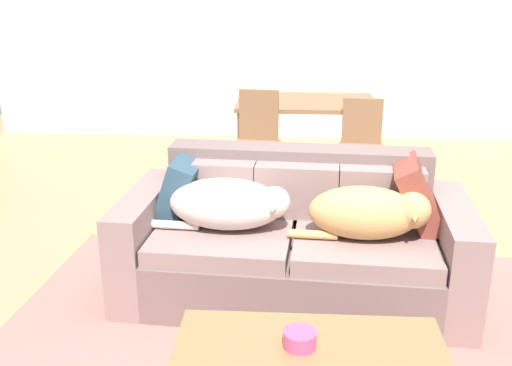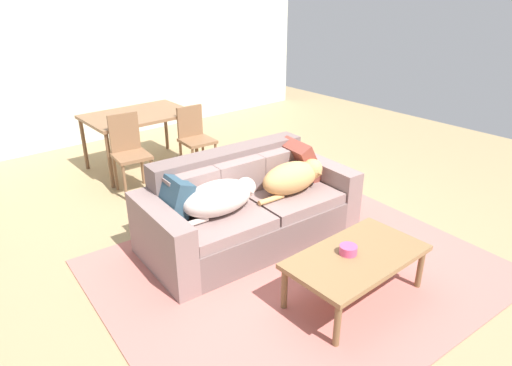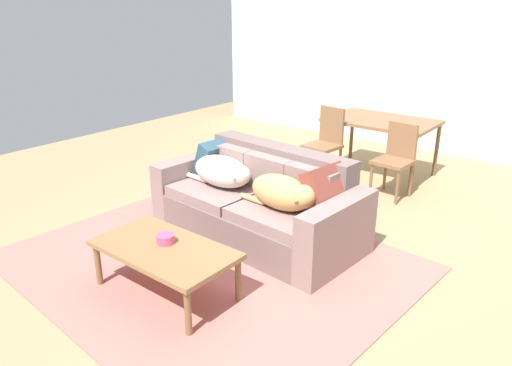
{
  "view_description": "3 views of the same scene",
  "coord_description": "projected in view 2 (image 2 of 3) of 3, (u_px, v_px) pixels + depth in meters",
  "views": [
    {
      "loc": [
        -0.28,
        -3.33,
        1.86
      ],
      "look_at": [
        -0.48,
        -0.05,
        0.74
      ],
      "focal_mm": 41.61,
      "sensor_mm": 36.0,
      "label": 1
    },
    {
      "loc": [
        -2.73,
        -3.04,
        2.37
      ],
      "look_at": [
        -0.24,
        -0.1,
        0.64
      ],
      "focal_mm": 31.88,
      "sensor_mm": 36.0,
      "label": 2
    },
    {
      "loc": [
        2.45,
        -3.43,
        2.2
      ],
      "look_at": [
        -0.09,
        -0.24,
        0.67
      ],
      "focal_mm": 34.1,
      "sensor_mm": 36.0,
      "label": 3
    }
  ],
  "objects": [
    {
      "name": "ground_plane",
      "position": [
        268.0,
        231.0,
        4.7
      ],
      "size": [
        10.0,
        10.0,
        0.0
      ],
      "primitive_type": "plane",
      "color": "#9F875D"
    },
    {
      "name": "back_partition",
      "position": [
        95.0,
        53.0,
        6.93
      ],
      "size": [
        8.0,
        0.12,
        2.7
      ],
      "primitive_type": "cube",
      "color": "silver",
      "rests_on": "ground"
    },
    {
      "name": "area_rug",
      "position": [
        298.0,
        269.0,
        4.06
      ],
      "size": [
        3.48,
        2.95,
        0.01
      ],
      "primitive_type": "cube",
      "rotation": [
        0.0,
        0.0,
        -0.07
      ],
      "color": "#BC6A61",
      "rests_on": "ground"
    },
    {
      "name": "couch",
      "position": [
        247.0,
        209.0,
        4.44
      ],
      "size": [
        2.14,
        1.12,
        0.85
      ],
      "rotation": [
        0.0,
        0.0,
        -0.07
      ],
      "color": "#6F5A57",
      "rests_on": "ground"
    },
    {
      "name": "dog_on_left_cushion",
      "position": [
        220.0,
        197.0,
        4.02
      ],
      "size": [
        0.85,
        0.42,
        0.3
      ],
      "rotation": [
        0.0,
        0.0,
        -0.07
      ],
      "color": "beige",
      "rests_on": "couch"
    },
    {
      "name": "dog_on_right_cushion",
      "position": [
        293.0,
        177.0,
        4.43
      ],
      "size": [
        0.8,
        0.37,
        0.31
      ],
      "rotation": [
        0.0,
        0.0,
        -0.07
      ],
      "color": "tan",
      "rests_on": "couch"
    },
    {
      "name": "throw_pillow_by_left_arm",
      "position": [
        174.0,
        199.0,
        3.97
      ],
      "size": [
        0.3,
        0.39,
        0.4
      ],
      "primitive_type": "cube",
      "rotation": [
        0.0,
        0.34,
        -0.07
      ],
      "color": "#2C485A",
      "rests_on": "couch"
    },
    {
      "name": "throw_pillow_by_right_arm",
      "position": [
        301.0,
        160.0,
        4.75
      ],
      "size": [
        0.38,
        0.46,
        0.44
      ],
      "primitive_type": "cube",
      "rotation": [
        0.0,
        -0.48,
        -0.14
      ],
      "color": "brown",
      "rests_on": "couch"
    },
    {
      "name": "coffee_table",
      "position": [
        357.0,
        259.0,
        3.56
      ],
      "size": [
        1.14,
        0.63,
        0.41
      ],
      "color": "olive",
      "rests_on": "ground"
    },
    {
      "name": "bowl_on_coffee_table",
      "position": [
        348.0,
        250.0,
        3.54
      ],
      "size": [
        0.14,
        0.14,
        0.07
      ],
      "primitive_type": "cylinder",
      "color": "#EA4C7F",
      "rests_on": "coffee_table"
    },
    {
      "name": "dining_table",
      "position": [
        138.0,
        119.0,
        6.06
      ],
      "size": [
        1.35,
        0.92,
        0.75
      ],
      "color": "brown",
      "rests_on": "ground"
    },
    {
      "name": "dining_chair_near_left",
      "position": [
        129.0,
        149.0,
        5.42
      ],
      "size": [
        0.44,
        0.44,
        0.94
      ],
      "rotation": [
        0.0,
        0.0,
        -0.12
      ],
      "color": "brown",
      "rests_on": "ground"
    },
    {
      "name": "dining_chair_near_right",
      "position": [
        195.0,
        136.0,
        6.0
      ],
      "size": [
        0.43,
        0.43,
        0.87
      ],
      "rotation": [
        0.0,
        0.0,
        -0.07
      ],
      "color": "brown",
      "rests_on": "ground"
    }
  ]
}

